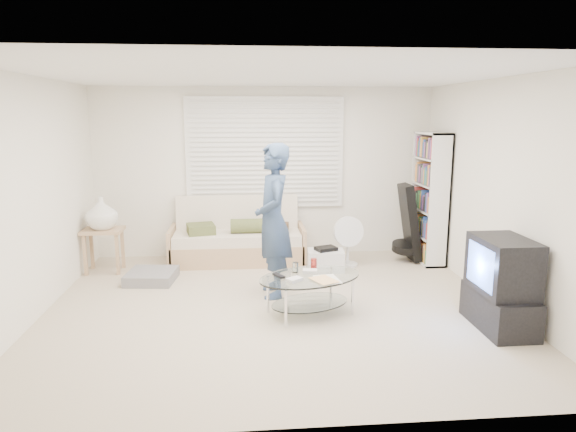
{
  "coord_description": "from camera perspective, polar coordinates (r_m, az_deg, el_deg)",
  "views": [
    {
      "loc": [
        -0.33,
        -5.38,
        2.11
      ],
      "look_at": [
        0.17,
        0.3,
        0.97
      ],
      "focal_mm": 32.0,
      "sensor_mm": 36.0,
      "label": 1
    }
  ],
  "objects": [
    {
      "name": "ground",
      "position": [
        5.79,
        -1.44,
        -10.1
      ],
      "size": [
        5.0,
        5.0,
        0.0
      ],
      "primitive_type": "plane",
      "color": "#C4B098",
      "rests_on": "ground"
    },
    {
      "name": "room_shell",
      "position": [
        5.89,
        -1.82,
        6.59
      ],
      "size": [
        5.02,
        4.52,
        2.51
      ],
      "color": "white",
      "rests_on": "ground"
    },
    {
      "name": "window_blinds",
      "position": [
        7.61,
        -2.56,
        7.04
      ],
      "size": [
        2.32,
        0.08,
        1.62
      ],
      "color": "silver",
      "rests_on": "ground"
    },
    {
      "name": "futon_sofa",
      "position": [
        7.47,
        -5.62,
        -2.74
      ],
      "size": [
        1.92,
        0.77,
        0.94
      ],
      "color": "tan",
      "rests_on": "ground"
    },
    {
      "name": "grey_floor_pillow",
      "position": [
        6.85,
        -14.9,
        -6.48
      ],
      "size": [
        0.65,
        0.65,
        0.13
      ],
      "primitive_type": "cube",
      "rotation": [
        0.0,
        0.0,
        -0.11
      ],
      "color": "slate",
      "rests_on": "ground"
    },
    {
      "name": "side_table",
      "position": [
        7.28,
        -19.99,
        -0.04
      ],
      "size": [
        0.52,
        0.42,
        1.03
      ],
      "color": "tan",
      "rests_on": "ground"
    },
    {
      "name": "bookshelf",
      "position": [
        7.61,
        15.42,
        1.95
      ],
      "size": [
        0.29,
        0.78,
        1.86
      ],
      "color": "white",
      "rests_on": "ground"
    },
    {
      "name": "guitar_case",
      "position": [
        7.6,
        13.28,
        -1.31
      ],
      "size": [
        0.4,
        0.41,
        1.11
      ],
      "color": "black",
      "rests_on": "ground"
    },
    {
      "name": "floor_fan",
      "position": [
        7.24,
        6.69,
        -2.33
      ],
      "size": [
        0.44,
        0.29,
        0.72
      ],
      "color": "white",
      "rests_on": "ground"
    },
    {
      "name": "storage_bin",
      "position": [
        7.03,
        4.21,
        -4.91
      ],
      "size": [
        0.51,
        0.38,
        0.34
      ],
      "color": "white",
      "rests_on": "ground"
    },
    {
      "name": "tv_unit",
      "position": [
        5.53,
        22.61,
        -7.1
      ],
      "size": [
        0.47,
        0.85,
        0.92
      ],
      "color": "black",
      "rests_on": "ground"
    },
    {
      "name": "coffee_table",
      "position": [
        5.51,
        2.43,
        -7.5
      ],
      "size": [
        1.32,
        1.08,
        0.54
      ],
      "color": "silver",
      "rests_on": "ground"
    },
    {
      "name": "standing_person",
      "position": [
        5.93,
        -1.65,
        -0.55
      ],
      "size": [
        0.48,
        0.69,
        1.79
      ],
      "primitive_type": "imported",
      "rotation": [
        0.0,
        0.0,
        -1.49
      ],
      "color": "navy",
      "rests_on": "ground"
    }
  ]
}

